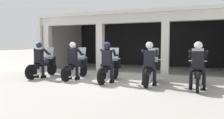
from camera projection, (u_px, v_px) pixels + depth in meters
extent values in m
plane|color=#A8A59E|center=(132.00, 72.00, 11.49)|extent=(80.00, 80.00, 0.00)
cube|color=black|center=(149.00, 44.00, 14.77)|extent=(11.09, 0.24, 2.99)
cube|color=silver|center=(131.00, 18.00, 10.48)|extent=(11.09, 0.36, 0.44)
cube|color=silver|center=(142.00, 17.00, 12.48)|extent=(11.09, 5.07, 0.16)
cube|color=silver|center=(64.00, 44.00, 14.58)|extent=(0.30, 5.07, 2.99)
cube|color=silver|center=(48.00, 48.00, 12.42)|extent=(0.35, 0.36, 2.55)
cube|color=silver|center=(100.00, 48.00, 11.20)|extent=(0.35, 0.36, 2.55)
cube|color=silver|center=(165.00, 49.00, 9.98)|extent=(0.35, 0.36, 2.55)
cube|color=#B7B5AD|center=(128.00, 74.00, 10.21)|extent=(10.69, 0.24, 0.12)
cylinder|color=black|center=(52.00, 68.00, 10.24)|extent=(0.09, 0.64, 0.64)
cylinder|color=black|center=(31.00, 72.00, 8.94)|extent=(0.09, 0.64, 0.64)
cube|color=black|center=(52.00, 64.00, 10.22)|extent=(0.14, 0.44, 0.08)
cube|color=silver|center=(41.00, 69.00, 9.54)|extent=(0.28, 0.44, 0.28)
cube|color=black|center=(42.00, 66.00, 9.58)|extent=(0.18, 1.24, 0.16)
ellipsoid|color=#1E2338|center=(45.00, 62.00, 9.77)|extent=(0.26, 0.48, 0.22)
cube|color=black|center=(39.00, 65.00, 9.40)|extent=(0.24, 0.52, 0.10)
cube|color=black|center=(32.00, 68.00, 8.98)|extent=(0.16, 0.48, 0.10)
cylinder|color=silver|center=(51.00, 64.00, 10.17)|extent=(0.05, 0.24, 0.53)
cube|color=black|center=(50.00, 61.00, 10.10)|extent=(0.52, 0.16, 0.44)
sphere|color=silver|center=(51.00, 60.00, 10.19)|extent=(0.18, 0.18, 0.18)
cube|color=silver|center=(50.00, 53.00, 10.05)|extent=(0.40, 0.14, 0.54)
cylinder|color=silver|center=(49.00, 57.00, 9.99)|extent=(0.62, 0.04, 0.04)
cylinder|color=silver|center=(38.00, 75.00, 9.18)|extent=(0.07, 0.55, 0.07)
cube|color=black|center=(39.00, 56.00, 9.36)|extent=(0.36, 0.22, 0.60)
cube|color=black|center=(41.00, 55.00, 9.47)|extent=(0.05, 0.02, 0.32)
sphere|color=tan|center=(39.00, 46.00, 9.34)|extent=(0.21, 0.21, 0.21)
sphere|color=#191E38|center=(39.00, 45.00, 9.34)|extent=(0.26, 0.26, 0.26)
cylinder|color=black|center=(42.00, 63.00, 9.35)|extent=(0.26, 0.29, 0.17)
cylinder|color=black|center=(43.00, 69.00, 9.34)|extent=(0.12, 0.12, 0.53)
cube|color=black|center=(43.00, 77.00, 9.38)|extent=(0.11, 0.26, 0.12)
cylinder|color=black|center=(37.00, 63.00, 9.45)|extent=(0.26, 0.29, 0.17)
cylinder|color=black|center=(36.00, 69.00, 9.49)|extent=(0.12, 0.12, 0.53)
cube|color=black|center=(36.00, 76.00, 9.52)|extent=(0.11, 0.26, 0.12)
cylinder|color=black|center=(46.00, 52.00, 9.48)|extent=(0.19, 0.48, 0.31)
sphere|color=black|center=(50.00, 54.00, 9.66)|extent=(0.09, 0.09, 0.09)
cylinder|color=black|center=(38.00, 52.00, 9.64)|extent=(0.19, 0.48, 0.31)
sphere|color=black|center=(41.00, 54.00, 9.85)|extent=(0.09, 0.09, 0.09)
cylinder|color=black|center=(83.00, 70.00, 9.80)|extent=(0.09, 0.64, 0.64)
cylinder|color=black|center=(66.00, 74.00, 8.49)|extent=(0.09, 0.64, 0.64)
cube|color=black|center=(83.00, 65.00, 9.78)|extent=(0.14, 0.44, 0.08)
cube|color=silver|center=(75.00, 70.00, 9.09)|extent=(0.28, 0.44, 0.28)
cube|color=black|center=(75.00, 67.00, 9.13)|extent=(0.18, 1.24, 0.16)
ellipsoid|color=black|center=(78.00, 63.00, 9.32)|extent=(0.26, 0.48, 0.22)
cube|color=black|center=(73.00, 66.00, 8.96)|extent=(0.24, 0.52, 0.10)
cube|color=black|center=(67.00, 69.00, 8.54)|extent=(0.16, 0.48, 0.10)
cylinder|color=silver|center=(83.00, 65.00, 9.72)|extent=(0.05, 0.24, 0.53)
cube|color=black|center=(82.00, 62.00, 9.66)|extent=(0.52, 0.16, 0.44)
sphere|color=silver|center=(83.00, 61.00, 9.75)|extent=(0.18, 0.18, 0.18)
cube|color=silver|center=(82.00, 53.00, 9.61)|extent=(0.40, 0.14, 0.54)
cylinder|color=silver|center=(81.00, 57.00, 9.55)|extent=(0.62, 0.04, 0.04)
cylinder|color=silver|center=(73.00, 76.00, 8.74)|extent=(0.07, 0.55, 0.07)
cube|color=black|center=(73.00, 57.00, 8.91)|extent=(0.36, 0.22, 0.60)
cube|color=#14193F|center=(74.00, 56.00, 9.02)|extent=(0.05, 0.02, 0.32)
sphere|color=#936B51|center=(73.00, 46.00, 8.90)|extent=(0.21, 0.21, 0.21)
sphere|color=silver|center=(73.00, 45.00, 8.90)|extent=(0.26, 0.26, 0.26)
cylinder|color=black|center=(76.00, 64.00, 8.90)|extent=(0.26, 0.29, 0.17)
cylinder|color=black|center=(77.00, 71.00, 8.90)|extent=(0.12, 0.12, 0.53)
cube|color=black|center=(77.00, 78.00, 8.93)|extent=(0.11, 0.26, 0.12)
cylinder|color=black|center=(70.00, 64.00, 9.00)|extent=(0.26, 0.29, 0.17)
cylinder|color=black|center=(69.00, 70.00, 9.05)|extent=(0.12, 0.12, 0.53)
cube|color=black|center=(69.00, 78.00, 9.08)|extent=(0.11, 0.26, 0.12)
cylinder|color=black|center=(80.00, 52.00, 9.03)|extent=(0.19, 0.48, 0.31)
sphere|color=black|center=(83.00, 54.00, 9.22)|extent=(0.09, 0.09, 0.09)
cylinder|color=black|center=(71.00, 52.00, 9.19)|extent=(0.19, 0.48, 0.31)
sphere|color=black|center=(73.00, 54.00, 9.41)|extent=(0.09, 0.09, 0.09)
cylinder|color=black|center=(115.00, 72.00, 9.06)|extent=(0.09, 0.64, 0.64)
cylinder|color=black|center=(102.00, 76.00, 7.76)|extent=(0.09, 0.64, 0.64)
cube|color=black|center=(115.00, 67.00, 9.05)|extent=(0.14, 0.44, 0.08)
cube|color=silver|center=(108.00, 73.00, 8.36)|extent=(0.28, 0.44, 0.28)
cube|color=black|center=(109.00, 69.00, 8.40)|extent=(0.18, 1.24, 0.16)
ellipsoid|color=black|center=(111.00, 64.00, 8.59)|extent=(0.26, 0.48, 0.22)
cube|color=black|center=(107.00, 68.00, 8.23)|extent=(0.24, 0.52, 0.10)
cube|color=black|center=(102.00, 71.00, 7.81)|extent=(0.16, 0.48, 0.10)
cylinder|color=silver|center=(115.00, 66.00, 8.99)|extent=(0.05, 0.24, 0.53)
cube|color=black|center=(114.00, 63.00, 8.92)|extent=(0.52, 0.16, 0.44)
sphere|color=silver|center=(115.00, 62.00, 9.02)|extent=(0.18, 0.18, 0.18)
cube|color=silver|center=(114.00, 54.00, 8.88)|extent=(0.40, 0.14, 0.54)
cylinder|color=silver|center=(113.00, 58.00, 8.82)|extent=(0.62, 0.04, 0.04)
cylinder|color=silver|center=(108.00, 79.00, 8.01)|extent=(0.07, 0.55, 0.07)
cube|color=black|center=(107.00, 58.00, 8.18)|extent=(0.36, 0.22, 0.60)
cube|color=#591414|center=(108.00, 57.00, 8.29)|extent=(0.05, 0.02, 0.32)
sphere|color=#936B51|center=(107.00, 46.00, 8.17)|extent=(0.21, 0.21, 0.21)
sphere|color=#191E38|center=(107.00, 45.00, 8.16)|extent=(0.26, 0.26, 0.26)
cylinder|color=black|center=(110.00, 66.00, 8.17)|extent=(0.26, 0.29, 0.17)
cylinder|color=black|center=(112.00, 73.00, 8.17)|extent=(0.12, 0.12, 0.53)
cube|color=black|center=(112.00, 81.00, 8.20)|extent=(0.11, 0.26, 0.12)
cylinder|color=black|center=(104.00, 66.00, 8.27)|extent=(0.26, 0.29, 0.17)
cylinder|color=black|center=(102.00, 72.00, 8.31)|extent=(0.12, 0.12, 0.53)
cube|color=black|center=(103.00, 81.00, 8.35)|extent=(0.11, 0.26, 0.12)
cylinder|color=black|center=(114.00, 53.00, 8.30)|extent=(0.19, 0.48, 0.31)
sphere|color=black|center=(117.00, 55.00, 8.49)|extent=(0.09, 0.09, 0.09)
cylinder|color=black|center=(104.00, 53.00, 8.46)|extent=(0.19, 0.48, 0.31)
sphere|color=black|center=(105.00, 55.00, 8.68)|extent=(0.09, 0.09, 0.09)
cylinder|color=black|center=(153.00, 73.00, 8.54)|extent=(0.09, 0.64, 0.64)
cylinder|color=black|center=(146.00, 79.00, 7.24)|extent=(0.09, 0.64, 0.64)
cube|color=black|center=(154.00, 68.00, 8.52)|extent=(0.14, 0.44, 0.08)
cube|color=silver|center=(150.00, 75.00, 7.84)|extent=(0.28, 0.44, 0.28)
cube|color=black|center=(150.00, 71.00, 7.87)|extent=(0.18, 1.24, 0.16)
ellipsoid|color=#B2B2B7|center=(151.00, 66.00, 8.07)|extent=(0.26, 0.48, 0.22)
cube|color=black|center=(149.00, 70.00, 7.70)|extent=(0.24, 0.52, 0.10)
cube|color=black|center=(146.00, 73.00, 7.28)|extent=(0.16, 0.48, 0.10)
cylinder|color=silver|center=(153.00, 68.00, 8.46)|extent=(0.05, 0.24, 0.53)
cube|color=black|center=(153.00, 64.00, 8.40)|extent=(0.52, 0.16, 0.44)
sphere|color=silver|center=(154.00, 64.00, 8.49)|extent=(0.18, 0.18, 0.18)
cube|color=silver|center=(153.00, 55.00, 8.35)|extent=(0.40, 0.14, 0.54)
cylinder|color=silver|center=(153.00, 59.00, 8.29)|extent=(0.62, 0.04, 0.04)
cylinder|color=silver|center=(151.00, 82.00, 7.48)|extent=(0.07, 0.55, 0.07)
cube|color=black|center=(149.00, 59.00, 7.65)|extent=(0.36, 0.22, 0.60)
cube|color=#14193F|center=(150.00, 58.00, 7.76)|extent=(0.05, 0.02, 0.32)
sphere|color=#936B51|center=(149.00, 46.00, 7.64)|extent=(0.21, 0.21, 0.21)
sphere|color=silver|center=(150.00, 45.00, 7.64)|extent=(0.26, 0.26, 0.26)
cylinder|color=black|center=(153.00, 67.00, 7.64)|extent=(0.26, 0.29, 0.17)
cylinder|color=black|center=(155.00, 75.00, 7.64)|extent=(0.12, 0.12, 0.53)
cube|color=black|center=(155.00, 84.00, 7.68)|extent=(0.11, 0.26, 0.12)
cylinder|color=black|center=(145.00, 67.00, 7.75)|extent=(0.26, 0.29, 0.17)
cylinder|color=black|center=(144.00, 74.00, 7.79)|extent=(0.12, 0.12, 0.53)
cube|color=black|center=(144.00, 83.00, 7.82)|extent=(0.11, 0.26, 0.12)
cylinder|color=black|center=(157.00, 53.00, 7.77)|extent=(0.19, 0.48, 0.31)
sphere|color=black|center=(158.00, 56.00, 7.96)|extent=(0.09, 0.09, 0.09)
cylinder|color=black|center=(145.00, 53.00, 7.93)|extent=(0.19, 0.48, 0.31)
sphere|color=black|center=(145.00, 56.00, 8.15)|extent=(0.09, 0.09, 0.09)
cylinder|color=black|center=(197.00, 76.00, 7.81)|extent=(0.09, 0.64, 0.64)
cylinder|color=black|center=(197.00, 83.00, 6.51)|extent=(0.09, 0.64, 0.64)
cube|color=black|center=(197.00, 71.00, 7.79)|extent=(0.14, 0.44, 0.08)
cube|color=silver|center=(197.00, 78.00, 7.11)|extent=(0.28, 0.44, 0.28)
cube|color=black|center=(197.00, 74.00, 7.14)|extent=(0.18, 1.24, 0.16)
ellipsoid|color=#B2B2B7|center=(197.00, 68.00, 7.34)|extent=(0.26, 0.48, 0.22)
cube|color=black|center=(198.00, 72.00, 6.97)|extent=(0.24, 0.52, 0.10)
cube|color=black|center=(198.00, 77.00, 6.55)|extent=(0.16, 0.48, 0.10)
cylinder|color=silver|center=(197.00, 70.00, 7.73)|extent=(0.05, 0.24, 0.53)
cube|color=black|center=(197.00, 66.00, 7.67)|extent=(0.52, 0.16, 0.44)
sphere|color=silver|center=(197.00, 65.00, 7.76)|extent=(0.18, 0.18, 0.18)
cube|color=silver|center=(198.00, 56.00, 7.62)|extent=(0.40, 0.14, 0.54)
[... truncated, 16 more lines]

